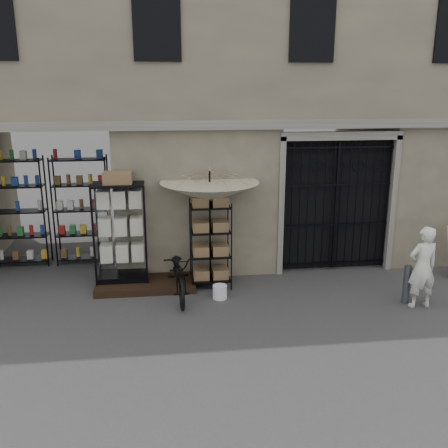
{
  "coord_description": "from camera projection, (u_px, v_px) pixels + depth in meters",
  "views": [
    {
      "loc": [
        -1.95,
        -8.09,
        4.02
      ],
      "look_at": [
        -0.8,
        1.4,
        1.35
      ],
      "focal_mm": 40.0,
      "sensor_mm": 36.0,
      "label": 1
    }
  ],
  "objects": [
    {
      "name": "white_bucket",
      "position": [
        220.0,
        292.0,
        9.71
      ],
      "size": [
        0.29,
        0.29,
        0.27
      ],
      "primitive_type": "cylinder",
      "rotation": [
        0.0,
        0.0,
        -0.03
      ],
      "color": "white",
      "rests_on": "ground"
    },
    {
      "name": "main_building",
      "position": [
        245.0,
        64.0,
        11.65
      ],
      "size": [
        14.0,
        4.0,
        9.0
      ],
      "primitive_type": "cube",
      "color": "gray",
      "rests_on": "ground"
    },
    {
      "name": "bicycle",
      "position": [
        180.0,
        296.0,
        9.83
      ],
      "size": [
        0.7,
        1.0,
        1.85
      ],
      "primitive_type": "imported",
      "rotation": [
        0.0,
        0.0,
        0.05
      ],
      "color": "black",
      "rests_on": "ground"
    },
    {
      "name": "shop_shelving",
      "position": [
        50.0,
        211.0,
        11.33
      ],
      "size": [
        2.7,
        0.5,
        2.5
      ],
      "primitive_type": "cube",
      "color": "black",
      "rests_on": "ground"
    },
    {
      "name": "iron_gate",
      "position": [
        334.0,
        203.0,
        11.02
      ],
      "size": [
        2.5,
        0.21,
        3.0
      ],
      "color": "black",
      "rests_on": "ground"
    },
    {
      "name": "ground",
      "position": [
        277.0,
        315.0,
        9.04
      ],
      "size": [
        80.0,
        80.0,
        0.0
      ],
      "primitive_type": "plane",
      "color": "black",
      "rests_on": "ground"
    },
    {
      "name": "wire_rack",
      "position": [
        210.0,
        245.0,
        10.12
      ],
      "size": [
        0.92,
        0.78,
        1.8
      ],
      "rotation": [
        0.0,
        0.0,
        -0.31
      ],
      "color": "black",
      "rests_on": "ground"
    },
    {
      "name": "shop_recess",
      "position": [
        47.0,
        206.0,
        10.79
      ],
      "size": [
        3.0,
        1.7,
        3.0
      ],
      "primitive_type": "cube",
      "color": "black",
      "rests_on": "ground"
    },
    {
      "name": "shopkeeper",
      "position": [
        418.0,
        306.0,
        9.39
      ],
      "size": [
        0.73,
        1.61,
        0.37
      ],
      "primitive_type": "imported",
      "rotation": [
        0.0,
        0.0,
        3.25
      ],
      "color": "silver",
      "rests_on": "ground"
    },
    {
      "name": "steel_bollard",
      "position": [
        407.0,
        284.0,
        9.46
      ],
      "size": [
        0.16,
        0.16,
        0.75
      ],
      "primitive_type": "cylinder",
      "rotation": [
        0.0,
        0.0,
        -0.21
      ],
      "color": "#585D66",
      "rests_on": "ground"
    },
    {
      "name": "display_cabinet",
      "position": [
        121.0,
        237.0,
        10.09
      ],
      "size": [
        1.08,
        0.76,
        2.17
      ],
      "rotation": [
        0.0,
        0.0,
        0.15
      ],
      "color": "black",
      "rests_on": "step_platform"
    },
    {
      "name": "market_umbrella",
      "position": [
        210.0,
        187.0,
        10.0
      ],
      "size": [
        2.06,
        2.09,
        2.85
      ],
      "rotation": [
        0.0,
        0.0,
        -0.2
      ],
      "color": "black",
      "rests_on": "ground"
    },
    {
      "name": "step_platform",
      "position": [
        146.0,
        284.0,
        10.22
      ],
      "size": [
        2.0,
        0.9,
        0.15
      ],
      "primitive_type": "cube",
      "color": "black",
      "rests_on": "ground"
    }
  ]
}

